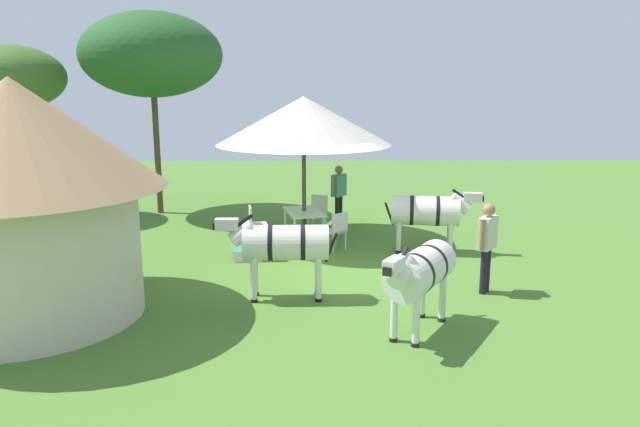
% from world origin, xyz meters
% --- Properties ---
extents(ground_plane, '(36.00, 36.00, 0.00)m').
position_xyz_m(ground_plane, '(0.00, 0.00, 0.00)').
color(ground_plane, '#4E7A2E').
extents(thatched_hut, '(4.63, 4.63, 3.89)m').
position_xyz_m(thatched_hut, '(-2.59, 5.01, 2.19)').
color(thatched_hut, beige).
rests_on(thatched_hut, ground_plane).
extents(shade_umbrella, '(4.18, 4.18, 3.50)m').
position_xyz_m(shade_umbrella, '(2.32, 0.58, 2.93)').
color(shade_umbrella, '#42432D').
rests_on(shade_umbrella, ground_plane).
extents(patio_dining_table, '(1.51, 1.12, 0.74)m').
position_xyz_m(patio_dining_table, '(2.32, 0.58, 0.65)').
color(patio_dining_table, silver).
rests_on(patio_dining_table, ground_plane).
extents(patio_chair_west_end, '(0.53, 0.54, 0.90)m').
position_xyz_m(patio_chair_west_end, '(3.48, 0.22, 0.52)').
color(patio_chair_west_end, silver).
rests_on(patio_chair_west_end, ground_plane).
extents(patio_chair_east_end, '(0.51, 0.49, 0.90)m').
position_xyz_m(patio_chair_east_end, '(2.09, 1.77, 0.52)').
color(patio_chair_east_end, white).
rests_on(patio_chair_east_end, ground_plane).
extents(patio_chair_near_hut, '(0.60, 0.61, 0.90)m').
position_xyz_m(patio_chair_near_hut, '(1.38, -0.19, 0.52)').
color(patio_chair_near_hut, silver).
rests_on(patio_chair_near_hut, ground_plane).
extents(guest_beside_umbrella, '(0.48, 0.44, 1.65)m').
position_xyz_m(guest_beside_umbrella, '(3.87, -0.33, 0.99)').
color(guest_beside_umbrella, black).
rests_on(guest_beside_umbrella, ground_plane).
extents(standing_watcher, '(0.49, 0.45, 1.68)m').
position_xyz_m(standing_watcher, '(-1.50, -2.82, 1.01)').
color(standing_watcher, black).
rests_on(standing_watcher, ground_plane).
extents(striped_lounge_chair, '(0.63, 0.88, 0.60)m').
position_xyz_m(striped_lounge_chair, '(0.73, 1.74, 0.25)').
color(striped_lounge_chair, teal).
rests_on(striped_lounge_chair, ground_plane).
extents(zebra_nearest_camera, '(0.66, 2.19, 1.56)m').
position_xyz_m(zebra_nearest_camera, '(-1.78, 0.88, 1.01)').
color(zebra_nearest_camera, silver).
rests_on(zebra_nearest_camera, ground_plane).
extents(zebra_by_umbrella, '(0.88, 2.19, 1.49)m').
position_xyz_m(zebra_by_umbrella, '(1.25, -2.24, 0.95)').
color(zebra_by_umbrella, silver).
rests_on(zebra_by_umbrella, ground_plane).
extents(zebra_toward_hut, '(1.89, 1.37, 1.51)m').
position_xyz_m(zebra_toward_hut, '(-3.30, -1.27, 0.97)').
color(zebra_toward_hut, silver).
rests_on(zebra_toward_hut, ground_plane).
extents(acacia_tree_right_background, '(2.93, 2.93, 4.83)m').
position_xyz_m(acacia_tree_right_background, '(4.81, 8.63, 3.94)').
color(acacia_tree_right_background, brown).
rests_on(acacia_tree_right_background, ground_plane).
extents(acacia_tree_far_lawn, '(3.99, 3.99, 5.79)m').
position_xyz_m(acacia_tree_far_lawn, '(5.60, 4.94, 4.58)').
color(acacia_tree_far_lawn, '#4D4129').
rests_on(acacia_tree_far_lawn, ground_plane).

